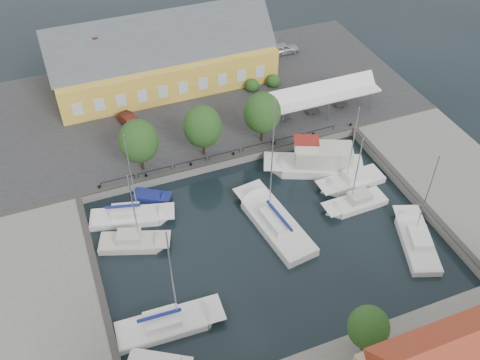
{
  "coord_description": "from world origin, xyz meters",
  "views": [
    {
      "loc": [
        -15.07,
        -32.64,
        39.4
      ],
      "look_at": [
        0.0,
        6.0,
        1.5
      ],
      "focal_mm": 40.0,
      "sensor_mm": 36.0,
      "label": 1
    }
  ],
  "objects_px": {
    "east_boat_c": "(416,242)",
    "warehouse": "(158,59)",
    "east_boat_a": "(352,182)",
    "east_boat_b": "(356,204)",
    "launch_nw": "(152,197)",
    "center_sailboat": "(275,224)",
    "trawler": "(318,163)",
    "west_boat_a": "(130,218)",
    "tent_canopy": "(323,94)",
    "car_red": "(131,122)",
    "car_silver": "(284,49)",
    "west_boat_b": "(133,243)",
    "west_boat_d": "(168,325)"
  },
  "relations": [
    {
      "from": "east_boat_c",
      "to": "warehouse",
      "type": "bearing_deg",
      "value": 113.85
    },
    {
      "from": "east_boat_a",
      "to": "east_boat_b",
      "type": "height_order",
      "value": "east_boat_a"
    },
    {
      "from": "warehouse",
      "to": "launch_nw",
      "type": "relative_size",
      "value": 6.74
    },
    {
      "from": "center_sailboat",
      "to": "trawler",
      "type": "height_order",
      "value": "center_sailboat"
    },
    {
      "from": "west_boat_a",
      "to": "warehouse",
      "type": "bearing_deg",
      "value": 67.42
    },
    {
      "from": "center_sailboat",
      "to": "west_boat_a",
      "type": "height_order",
      "value": "center_sailboat"
    },
    {
      "from": "west_boat_a",
      "to": "launch_nw",
      "type": "bearing_deg",
      "value": 39.55
    },
    {
      "from": "tent_canopy",
      "to": "car_red",
      "type": "distance_m",
      "value": 23.24
    },
    {
      "from": "center_sailboat",
      "to": "east_boat_c",
      "type": "relative_size",
      "value": 1.38
    },
    {
      "from": "car_silver",
      "to": "car_red",
      "type": "relative_size",
      "value": 1.05
    },
    {
      "from": "west_boat_a",
      "to": "tent_canopy",
      "type": "bearing_deg",
      "value": 18.1
    },
    {
      "from": "car_silver",
      "to": "center_sailboat",
      "type": "xyz_separation_m",
      "value": [
        -14.5,
        -29.56,
        -1.4
      ]
    },
    {
      "from": "launch_nw",
      "to": "trawler",
      "type": "bearing_deg",
      "value": -7.21
    },
    {
      "from": "east_boat_c",
      "to": "tent_canopy",
      "type": "bearing_deg",
      "value": 87.66
    },
    {
      "from": "car_red",
      "to": "launch_nw",
      "type": "xyz_separation_m",
      "value": [
        -0.65,
        -11.79,
        -1.62
      ]
    },
    {
      "from": "east_boat_c",
      "to": "west_boat_a",
      "type": "bearing_deg",
      "value": 152.13
    },
    {
      "from": "launch_nw",
      "to": "west_boat_a",
      "type": "bearing_deg",
      "value": -140.45
    },
    {
      "from": "car_silver",
      "to": "tent_canopy",
      "type": "bearing_deg",
      "value": 172.51
    },
    {
      "from": "car_red",
      "to": "launch_nw",
      "type": "distance_m",
      "value": 11.92
    },
    {
      "from": "center_sailboat",
      "to": "launch_nw",
      "type": "distance_m",
      "value": 13.45
    },
    {
      "from": "center_sailboat",
      "to": "west_boat_b",
      "type": "xyz_separation_m",
      "value": [
        -13.73,
        2.7,
        -0.1
      ]
    },
    {
      "from": "tent_canopy",
      "to": "east_boat_b",
      "type": "distance_m",
      "value": 15.84
    },
    {
      "from": "tent_canopy",
      "to": "east_boat_c",
      "type": "distance_m",
      "value": 21.96
    },
    {
      "from": "east_boat_c",
      "to": "west_boat_a",
      "type": "height_order",
      "value": "west_boat_a"
    },
    {
      "from": "west_boat_a",
      "to": "west_boat_b",
      "type": "height_order",
      "value": "west_boat_a"
    },
    {
      "from": "tent_canopy",
      "to": "center_sailboat",
      "type": "xyz_separation_m",
      "value": [
        -12.65,
        -14.63,
        -3.32
      ]
    },
    {
      "from": "east_boat_c",
      "to": "launch_nw",
      "type": "height_order",
      "value": "east_boat_c"
    },
    {
      "from": "trawler",
      "to": "east_boat_b",
      "type": "bearing_deg",
      "value": -80.14
    },
    {
      "from": "center_sailboat",
      "to": "trawler",
      "type": "bearing_deg",
      "value": 37.93
    },
    {
      "from": "west_boat_a",
      "to": "trawler",
      "type": "bearing_deg",
      "value": -0.11
    },
    {
      "from": "tent_canopy",
      "to": "east_boat_a",
      "type": "distance_m",
      "value": 12.6
    },
    {
      "from": "center_sailboat",
      "to": "west_boat_b",
      "type": "distance_m",
      "value": 13.99
    },
    {
      "from": "center_sailboat",
      "to": "east_boat_c",
      "type": "distance_m",
      "value": 13.72
    },
    {
      "from": "tent_canopy",
      "to": "center_sailboat",
      "type": "height_order",
      "value": "center_sailboat"
    },
    {
      "from": "east_boat_c",
      "to": "west_boat_b",
      "type": "bearing_deg",
      "value": 159.07
    },
    {
      "from": "car_red",
      "to": "east_boat_a",
      "type": "xyz_separation_m",
      "value": [
        20.14,
        -17.51,
        -1.44
      ]
    },
    {
      "from": "car_red",
      "to": "launch_nw",
      "type": "bearing_deg",
      "value": -111.81
    },
    {
      "from": "car_red",
      "to": "trawler",
      "type": "relative_size",
      "value": 0.38
    },
    {
      "from": "tent_canopy",
      "to": "launch_nw",
      "type": "relative_size",
      "value": 3.3
    },
    {
      "from": "warehouse",
      "to": "east_boat_c",
      "type": "height_order",
      "value": "warehouse"
    },
    {
      "from": "trawler",
      "to": "east_boat_b",
      "type": "distance_m",
      "value": 6.67
    },
    {
      "from": "car_red",
      "to": "east_boat_c",
      "type": "distance_m",
      "value": 34.82
    },
    {
      "from": "tent_canopy",
      "to": "east_boat_b",
      "type": "relative_size",
      "value": 1.46
    },
    {
      "from": "car_red",
      "to": "west_boat_a",
      "type": "relative_size",
      "value": 0.38
    },
    {
      "from": "car_silver",
      "to": "launch_nw",
      "type": "relative_size",
      "value": 1.06
    },
    {
      "from": "car_red",
      "to": "trawler",
      "type": "xyz_separation_m",
      "value": [
        17.68,
        -14.11,
        -0.69
      ]
    },
    {
      "from": "car_silver",
      "to": "east_boat_b",
      "type": "distance_m",
      "value": 30.51
    },
    {
      "from": "car_red",
      "to": "trawler",
      "type": "bearing_deg",
      "value": -57.25
    },
    {
      "from": "east_boat_b",
      "to": "west_boat_d",
      "type": "xyz_separation_m",
      "value": [
        -22.06,
        -6.8,
        0.01
      ]
    },
    {
      "from": "west_boat_a",
      "to": "launch_nw",
      "type": "distance_m",
      "value": 3.58
    }
  ]
}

